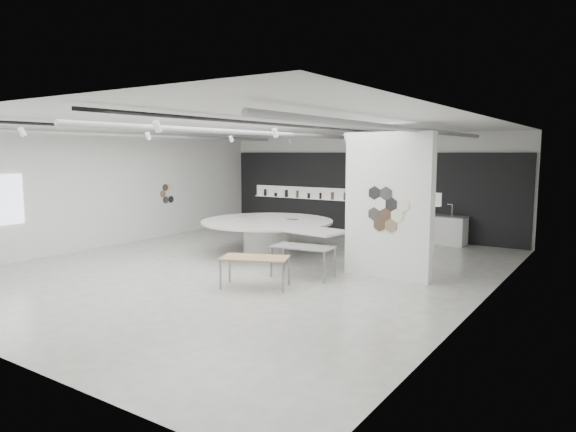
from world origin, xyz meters
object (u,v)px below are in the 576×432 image
Objects in this scene: sample_table_wood at (255,259)px; kitchen_counter at (441,229)px; partition_column at (389,206)px; sample_table_stone at (303,249)px; display_island at (269,232)px.

sample_table_wood is 0.96× the size of kitchen_counter.
kitchen_counter is (-0.39, 5.50, -1.31)m from partition_column.
partition_column is 2.11× the size of sample_table_wood.
kitchen_counter is at bearing 94.00° from partition_column.
sample_table_stone is 6.78m from kitchen_counter.
kitchen_counter is (1.39, 6.63, -0.22)m from sample_table_stone.
display_island is 6.06m from kitchen_counter.
sample_table_stone reaches higher than sample_table_wood.
sample_table_wood is 1.06× the size of sample_table_stone.
sample_table_stone is (0.38, 1.46, 0.05)m from sample_table_wood.
display_island is 3.05× the size of kitchen_counter.
display_island is 4.03m from sample_table_wood.
kitchen_counter reaches higher than display_island.
display_island reaches higher than sample_table_stone.
sample_table_wood is at bearing -98.74° from kitchen_counter.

